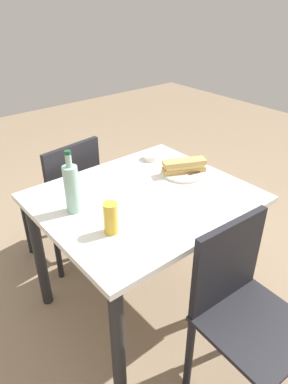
{
  "coord_description": "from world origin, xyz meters",
  "views": [
    {
      "loc": [
        0.95,
        1.16,
        1.65
      ],
      "look_at": [
        0.0,
        0.0,
        0.77
      ],
      "focal_mm": 32.79,
      "sensor_mm": 36.0,
      "label": 1
    }
  ],
  "objects": [
    {
      "name": "beer_glass",
      "position": [
        0.3,
        0.14,
        0.82
      ],
      "size": [
        0.06,
        0.06,
        0.14
      ],
      "primitive_type": "cylinder",
      "color": "gold",
      "rests_on": "dining_table"
    },
    {
      "name": "dining_table",
      "position": [
        0.0,
        0.0,
        0.63
      ],
      "size": [
        1.01,
        0.87,
        0.75
      ],
      "color": "silver",
      "rests_on": "ground"
    },
    {
      "name": "ground_plane",
      "position": [
        0.0,
        0.0,
        0.0
      ],
      "size": [
        8.0,
        8.0,
        0.0
      ],
      "primitive_type": "plane",
      "color": "#8C755B"
    },
    {
      "name": "knife_near",
      "position": [
        -0.31,
        0.01,
        0.77
      ],
      "size": [
        0.18,
        0.04,
        0.01
      ],
      "color": "silver",
      "rests_on": "plate_near"
    },
    {
      "name": "plate_near",
      "position": [
        -0.32,
        -0.04,
        0.76
      ],
      "size": [
        0.24,
        0.24,
        0.01
      ],
      "primitive_type": "cylinder",
      "color": "silver",
      "rests_on": "dining_table"
    },
    {
      "name": "olive_bowl",
      "position": [
        -0.3,
        -0.3,
        0.76
      ],
      "size": [
        0.1,
        0.1,
        0.03
      ],
      "primitive_type": "cylinder",
      "color": "silver",
      "rests_on": "dining_table"
    },
    {
      "name": "baguette_sandwich_near",
      "position": [
        -0.32,
        -0.04,
        0.8
      ],
      "size": [
        0.25,
        0.17,
        0.07
      ],
      "color": "tan",
      "rests_on": "plate_near"
    },
    {
      "name": "chair_near",
      "position": [
        0.12,
        -0.63,
        0.5
      ],
      "size": [
        0.45,
        0.45,
        0.87
      ],
      "color": "black",
      "rests_on": "ground"
    },
    {
      "name": "water_bottle",
      "position": [
        0.34,
        -0.1,
        0.87
      ],
      "size": [
        0.07,
        0.07,
        0.3
      ],
      "color": "#99C6B7",
      "rests_on": "dining_table"
    },
    {
      "name": "chair_far",
      "position": [
        -0.0,
        0.63,
        0.5
      ],
      "size": [
        0.42,
        0.42,
        0.87
      ],
      "color": "black",
      "rests_on": "ground"
    }
  ]
}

